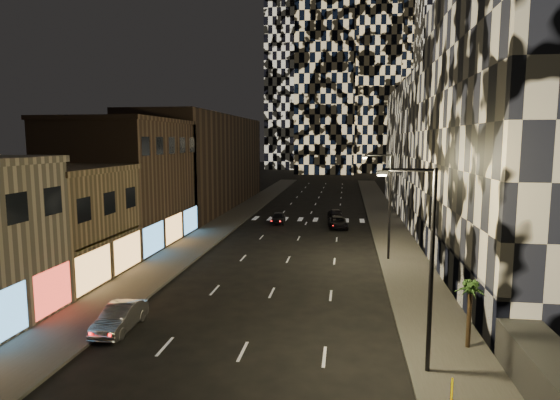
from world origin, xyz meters
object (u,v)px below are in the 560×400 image
(car_dark_oncoming, at_px, (335,214))
(palm_tree, at_px, (470,292))
(streetlight_far, at_px, (387,199))
(streetlight_near, at_px, (426,256))
(car_silver_parked, at_px, (120,318))
(car_dark_rightlane, at_px, (338,223))
(car_dark_midlane, at_px, (278,218))

(car_dark_oncoming, xyz_separation_m, palm_tree, (7.48, -38.66, 2.31))
(streetlight_far, bearing_deg, palm_tree, -81.32)
(streetlight_near, height_order, car_silver_parked, streetlight_near)
(car_dark_oncoming, distance_m, palm_tree, 39.45)
(car_silver_parked, height_order, car_dark_rightlane, car_silver_parked)
(streetlight_near, bearing_deg, streetlight_far, 90.00)
(streetlight_near, bearing_deg, car_dark_rightlane, 97.21)
(streetlight_near, distance_m, car_dark_midlane, 38.67)
(streetlight_near, relative_size, streetlight_far, 1.00)
(streetlight_near, xyz_separation_m, car_dark_rightlane, (-4.35, 34.43, -4.71))
(streetlight_near, relative_size, car_dark_rightlane, 1.95)
(car_dark_midlane, bearing_deg, car_silver_parked, -99.85)
(car_dark_oncoming, height_order, palm_tree, palm_tree)
(car_dark_midlane, bearing_deg, car_dark_oncoming, 31.81)
(palm_tree, bearing_deg, car_silver_parked, -179.53)
(car_dark_oncoming, bearing_deg, car_dark_rightlane, 86.68)
(streetlight_far, height_order, car_dark_oncoming, streetlight_far)
(streetlight_far, xyz_separation_m, car_dark_oncoming, (-4.85, 21.44, -4.73))
(streetlight_far, distance_m, car_dark_oncoming, 22.49)
(car_silver_parked, xyz_separation_m, car_dark_midlane, (3.77, 33.90, -0.01))
(streetlight_far, bearing_deg, streetlight_near, -90.00)
(streetlight_far, distance_m, car_silver_parked, 23.77)
(car_dark_oncoming, bearing_deg, car_dark_midlane, 27.92)
(palm_tree, bearing_deg, car_dark_midlane, 113.13)
(streetlight_far, bearing_deg, car_silver_parked, -131.85)
(streetlight_far, xyz_separation_m, car_dark_rightlane, (-4.35, 14.43, -4.71))
(streetlight_far, xyz_separation_m, car_silver_parked, (-15.55, -17.37, -4.65))
(car_dark_oncoming, xyz_separation_m, car_dark_rightlane, (0.50, -7.01, 0.02))
(palm_tree, bearing_deg, streetlight_far, 98.68)
(car_silver_parked, relative_size, car_dark_midlane, 1.04)
(streetlight_near, relative_size, car_dark_midlane, 2.19)
(streetlight_far, bearing_deg, car_dark_rightlane, 106.79)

